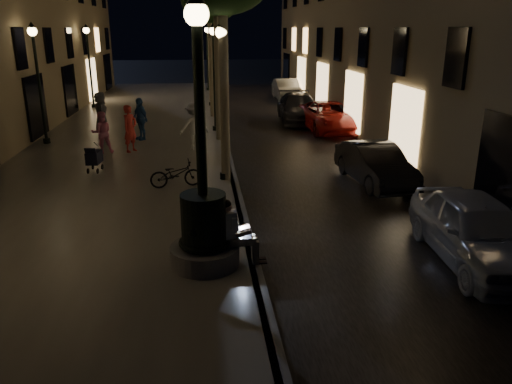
{
  "coord_description": "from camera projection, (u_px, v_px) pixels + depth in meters",
  "views": [
    {
      "loc": [
        -0.99,
        -7.24,
        4.77
      ],
      "look_at": [
        0.15,
        3.0,
        1.37
      ],
      "focal_mm": 35.0,
      "sensor_mm": 36.0,
      "label": 1
    }
  ],
  "objects": [
    {
      "name": "fountain_lamppost",
      "position": [
        204.0,
        218.0,
        9.83
      ],
      "size": [
        1.4,
        1.4,
        5.21
      ],
      "color": "#59595B",
      "rests_on": "promenade"
    },
    {
      "name": "pedestrian_dark",
      "position": [
        101.0,
        113.0,
        22.64
      ],
      "size": [
        0.78,
        1.01,
        1.85
      ],
      "primitive_type": "imported",
      "rotation": [
        0.0,
        0.0,
        1.81
      ],
      "color": "#37373C",
      "rests_on": "promenade"
    },
    {
      "name": "ground",
      "position": [
        223.0,
        139.0,
        22.59
      ],
      "size": [
        120.0,
        120.0,
        0.0
      ],
      "primitive_type": "plane",
      "color": "black",
      "rests_on": "ground"
    },
    {
      "name": "car_fifth",
      "position": [
        287.0,
        90.0,
        34.46
      ],
      "size": [
        1.56,
        4.39,
        1.44
      ],
      "primitive_type": "imported",
      "rotation": [
        0.0,
        0.0,
        -0.01
      ],
      "color": "#969792",
      "rests_on": "ground"
    },
    {
      "name": "lamp_curb_a",
      "position": [
        222.0,
        82.0,
        14.94
      ],
      "size": [
        0.36,
        0.36,
        4.81
      ],
      "color": "black",
      "rests_on": "promenade"
    },
    {
      "name": "pedestrian_red",
      "position": [
        130.0,
        129.0,
        19.13
      ],
      "size": [
        0.73,
        0.79,
        1.8
      ],
      "primitive_type": "imported",
      "rotation": [
        0.0,
        0.0,
        0.96
      ],
      "color": "red",
      "rests_on": "promenade"
    },
    {
      "name": "bicycle",
      "position": [
        176.0,
        174.0,
        14.96
      ],
      "size": [
        1.61,
        0.79,
        0.81
      ],
      "primitive_type": "imported",
      "rotation": [
        0.0,
        0.0,
        1.74
      ],
      "color": "black",
      "rests_on": "promenade"
    },
    {
      "name": "seated_man_laptop",
      "position": [
        235.0,
        230.0,
        9.99
      ],
      "size": [
        1.0,
        0.34,
        1.37
      ],
      "color": "gray",
      "rests_on": "promenade"
    },
    {
      "name": "pedestrian_blue",
      "position": [
        140.0,
        119.0,
        21.22
      ],
      "size": [
        0.96,
        1.11,
        1.79
      ],
      "primitive_type": "imported",
      "rotation": [
        0.0,
        0.0,
        5.33
      ],
      "color": "navy",
      "rests_on": "promenade"
    },
    {
      "name": "car_second",
      "position": [
        375.0,
        164.0,
        15.88
      ],
      "size": [
        1.69,
        4.02,
        1.29
      ],
      "primitive_type": "imported",
      "rotation": [
        0.0,
        0.0,
        0.08
      ],
      "color": "black",
      "rests_on": "ground"
    },
    {
      "name": "car_rear",
      "position": [
        299.0,
        108.0,
        26.59
      ],
      "size": [
        2.34,
        5.1,
        1.44
      ],
      "primitive_type": "imported",
      "rotation": [
        0.0,
        0.0,
        -0.06
      ],
      "color": "#343339",
      "rests_on": "ground"
    },
    {
      "name": "stroller",
      "position": [
        94.0,
        157.0,
        16.54
      ],
      "size": [
        0.47,
        0.96,
        0.97
      ],
      "rotation": [
        0.0,
        0.0,
        -0.1
      ],
      "color": "black",
      "rests_on": "promenade"
    },
    {
      "name": "tree_third",
      "position": [
        210.0,
        0.0,
        25.36
      ],
      "size": [
        3.0,
        3.0,
        7.2
      ],
      "color": "#6B604C",
      "rests_on": "promenade"
    },
    {
      "name": "lamp_curb_c",
      "position": [
        210.0,
        55.0,
        30.04
      ],
      "size": [
        0.36,
        0.36,
        4.81
      ],
      "color": "black",
      "rests_on": "promenade"
    },
    {
      "name": "tree_far",
      "position": [
        209.0,
        0.0,
        30.94
      ],
      "size": [
        3.0,
        3.0,
        7.5
      ],
      "color": "#6B604C",
      "rests_on": "promenade"
    },
    {
      "name": "lamp_curb_b",
      "position": [
        214.0,
        64.0,
        22.49
      ],
      "size": [
        0.36,
        0.36,
        4.81
      ],
      "color": "black",
      "rests_on": "promenade"
    },
    {
      "name": "pedestrian_pink",
      "position": [
        102.0,
        132.0,
        18.95
      ],
      "size": [
        0.92,
        0.8,
        1.59
      ],
      "primitive_type": "imported",
      "rotation": [
        0.0,
        0.0,
        3.44
      ],
      "color": "pink",
      "rests_on": "promenade"
    },
    {
      "name": "lamp_curb_d",
      "position": [
        207.0,
        50.0,
        37.59
      ],
      "size": [
        0.36,
        0.36,
        4.81
      ],
      "color": "black",
      "rests_on": "promenade"
    },
    {
      "name": "pedestrian_white",
      "position": [
        194.0,
        126.0,
        19.45
      ],
      "size": [
        1.34,
        0.99,
        1.86
      ],
      "primitive_type": "imported",
      "rotation": [
        0.0,
        0.0,
        3.42
      ],
      "color": "silver",
      "rests_on": "promenade"
    },
    {
      "name": "lamp_left_b",
      "position": [
        37.0,
        69.0,
        19.85
      ],
      "size": [
        0.36,
        0.36,
        4.81
      ],
      "color": "black",
      "rests_on": "promenade"
    },
    {
      "name": "lamp_left_c",
      "position": [
        89.0,
        56.0,
        29.29
      ],
      "size": [
        0.36,
        0.36,
        4.81
      ],
      "color": "black",
      "rests_on": "promenade"
    },
    {
      "name": "promenade",
      "position": [
        133.0,
        139.0,
        22.14
      ],
      "size": [
        8.0,
        45.0,
        0.2
      ],
      "primitive_type": "cube",
      "color": "slate",
      "rests_on": "ground"
    },
    {
      "name": "curb_strip",
      "position": [
        223.0,
        137.0,
        22.56
      ],
      "size": [
        0.25,
        45.0,
        0.2
      ],
      "primitive_type": "cube",
      "color": "#59595B",
      "rests_on": "ground"
    },
    {
      "name": "car_third",
      "position": [
        329.0,
        117.0,
        24.13
      ],
      "size": [
        2.62,
        5.11,
        1.38
      ],
      "primitive_type": "imported",
      "rotation": [
        0.0,
        0.0,
        0.07
      ],
      "color": "maroon",
      "rests_on": "ground"
    },
    {
      "name": "car_front",
      "position": [
        477.0,
        230.0,
        10.49
      ],
      "size": [
        1.99,
        4.36,
        1.45
      ],
      "primitive_type": "imported",
      "rotation": [
        0.0,
        0.0,
        -0.07
      ],
      "color": "#ABAEB3",
      "rests_on": "ground"
    },
    {
      "name": "cobble_lane",
      "position": [
        288.0,
        137.0,
        22.9
      ],
      "size": [
        6.0,
        45.0,
        0.02
      ],
      "primitive_type": "cube",
      "color": "black",
      "rests_on": "ground"
    }
  ]
}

